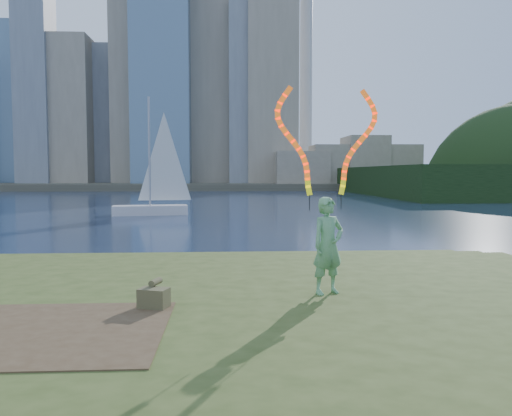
{
  "coord_description": "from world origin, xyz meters",
  "views": [
    {
      "loc": [
        0.32,
        -10.39,
        3.08
      ],
      "look_at": [
        0.97,
        1.0,
        2.28
      ],
      "focal_mm": 35.0,
      "sensor_mm": 36.0,
      "label": 1
    }
  ],
  "objects": [
    {
      "name": "canvas_bag",
      "position": [
        -0.93,
        -2.01,
        0.99
      ],
      "size": [
        0.56,
        0.63,
        0.46
      ],
      "rotation": [
        0.0,
        0.0,
        -0.32
      ],
      "color": "#4C4D2C",
      "rests_on": "grassy_knoll"
    },
    {
      "name": "grassy_knoll",
      "position": [
        0.0,
        -2.3,
        0.34
      ],
      "size": [
        20.0,
        18.0,
        0.8
      ],
      "color": "#394819",
      "rests_on": "ground"
    },
    {
      "name": "dirt_patch",
      "position": [
        -2.2,
        -3.2,
        0.81
      ],
      "size": [
        3.2,
        3.0,
        0.02
      ],
      "primitive_type": "cube",
      "color": "#47331E",
      "rests_on": "grassy_knoll"
    },
    {
      "name": "observation_tower",
      "position": [
        18.0,
        102.0,
        39.11
      ],
      "size": [
        10.0,
        10.0,
        58.0
      ],
      "color": "silver",
      "rests_on": "far_shore"
    },
    {
      "name": "sailboat",
      "position": [
        -5.1,
        26.8,
        1.5
      ],
      "size": [
        5.8,
        2.55,
        8.7
      ],
      "rotation": [
        0.0,
        0.0,
        0.16
      ],
      "color": "silver",
      "rests_on": "ground"
    },
    {
      "name": "far_shore",
      "position": [
        0.0,
        95.0,
        0.6
      ],
      "size": [
        320.0,
        40.0,
        1.2
      ],
      "primitive_type": "cube",
      "color": "#4A4536",
      "rests_on": "ground"
    },
    {
      "name": "ground",
      "position": [
        0.0,
        0.0,
        0.0
      ],
      "size": [
        320.0,
        320.0,
        0.0
      ],
      "primitive_type": "plane",
      "color": "#1B2843",
      "rests_on": "ground"
    },
    {
      "name": "woman_with_ribbons",
      "position": [
        2.2,
        -1.13,
        2.19
      ],
      "size": [
        1.95,
        0.92,
        4.19
      ],
      "rotation": [
        0.0,
        0.0,
        0.43
      ],
      "color": "#187E26",
      "rests_on": "grassy_knoll"
    }
  ]
}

